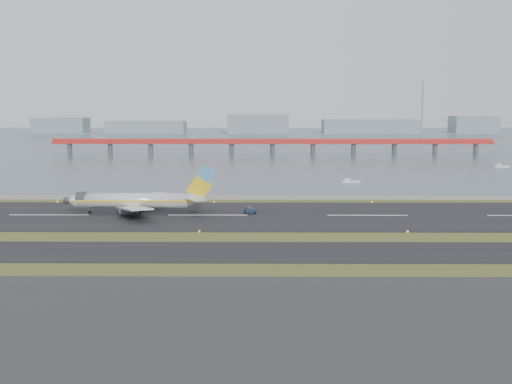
% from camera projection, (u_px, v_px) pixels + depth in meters
% --- Properties ---
extents(ground, '(1000.00, 1000.00, 0.00)m').
position_uv_depth(ground, '(196.00, 239.00, 131.08)').
color(ground, '#374819').
rests_on(ground, ground).
extents(apron_strip, '(1000.00, 50.00, 0.10)m').
position_uv_depth(apron_strip, '(149.00, 331.00, 76.51)').
color(apron_strip, '#2F2F32').
rests_on(apron_strip, ground).
extents(taxiway_strip, '(1000.00, 18.00, 0.10)m').
position_uv_depth(taxiway_strip, '(189.00, 252.00, 119.17)').
color(taxiway_strip, black).
rests_on(taxiway_strip, ground).
extents(runway_strip, '(1000.00, 45.00, 0.10)m').
position_uv_depth(runway_strip, '(208.00, 215.00, 160.83)').
color(runway_strip, black).
rests_on(runway_strip, ground).
extents(seawall, '(1000.00, 2.50, 1.00)m').
position_uv_depth(seawall, '(216.00, 197.00, 190.53)').
color(seawall, gray).
rests_on(seawall, ground).
extents(bay_water, '(1400.00, 800.00, 1.30)m').
position_uv_depth(bay_water, '(246.00, 139.00, 587.40)').
color(bay_water, '#455663').
rests_on(bay_water, ground).
extents(red_pier, '(260.00, 5.00, 10.20)m').
position_uv_depth(red_pier, '(272.00, 143.00, 378.01)').
color(red_pier, red).
rests_on(red_pier, ground).
extents(far_shoreline, '(1400.00, 80.00, 60.50)m').
position_uv_depth(far_shoreline, '(261.00, 128.00, 745.25)').
color(far_shoreline, gray).
rests_on(far_shoreline, ground).
extents(airliner, '(38.52, 32.89, 12.80)m').
position_uv_depth(airliner, '(138.00, 201.00, 162.55)').
color(airliner, silver).
rests_on(airliner, ground).
extents(pushback_tug, '(3.18, 2.45, 1.80)m').
position_uv_depth(pushback_tug, '(250.00, 211.00, 162.76)').
color(pushback_tug, '#142339').
rests_on(pushback_tug, ground).
extents(workboat_near, '(6.69, 2.13, 1.62)m').
position_uv_depth(workboat_near, '(350.00, 181.00, 233.84)').
color(workboat_near, silver).
rests_on(workboat_near, ground).
extents(workboat_far, '(8.04, 4.35, 1.86)m').
position_uv_depth(workboat_far, '(501.00, 166.00, 295.58)').
color(workboat_far, silver).
rests_on(workboat_far, ground).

